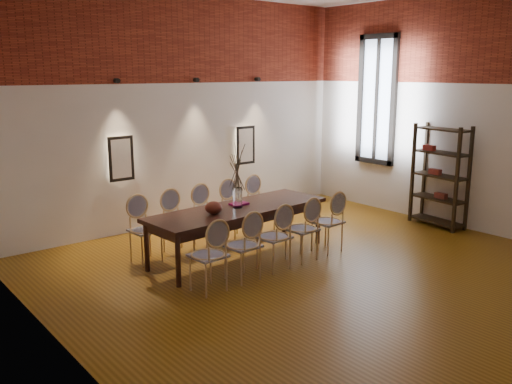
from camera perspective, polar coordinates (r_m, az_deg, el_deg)
floor at (r=7.52m, az=7.45°, el=-8.62°), size 7.00×7.00×0.02m
wall_back at (r=9.80m, az=-7.64°, el=8.39°), size 7.00×0.10×4.00m
wall_left at (r=5.07m, az=-20.60°, el=3.89°), size 0.10×7.00×4.00m
wall_right at (r=9.95m, az=22.09°, el=7.65°), size 0.10×7.00×4.00m
brick_band_back at (r=9.74m, az=-7.64°, el=15.73°), size 7.00×0.02×1.50m
brick_band_left at (r=5.08m, az=-20.95°, el=18.06°), size 0.02×7.00×1.50m
brick_band_right at (r=9.88m, az=22.50°, el=14.87°), size 0.02×7.00×1.50m
niche_left at (r=9.18m, az=-14.10°, el=3.45°), size 0.36×0.06×0.66m
niche_right at (r=10.54m, az=-1.21°, el=4.96°), size 0.36×0.06×0.66m
spot_fixture_left at (r=9.04m, az=-14.44°, el=11.27°), size 0.08×0.10×0.08m
spot_fixture_mid at (r=9.78m, az=-6.31°, el=11.65°), size 0.08×0.10×0.08m
spot_fixture_right at (r=10.61m, az=0.16°, el=11.79°), size 0.08×0.10×0.08m
window_glass at (r=10.96m, az=12.65°, el=9.42°), size 0.02×0.78×2.38m
window_frame at (r=10.95m, az=12.58°, el=9.42°), size 0.08×0.90×2.50m
window_mullion at (r=10.95m, az=12.58°, el=9.42°), size 0.06×0.06×2.40m
dining_table at (r=8.03m, az=-1.82°, el=-4.22°), size 2.89×1.06×0.75m
chair_near_a at (r=6.78m, az=-5.07°, el=-6.64°), size 0.46×0.46×0.94m
chair_near_b at (r=7.12m, az=-1.43°, el=-5.65°), size 0.46×0.46×0.94m
chair_near_c at (r=7.48m, az=1.87°, el=-4.73°), size 0.46×0.46×0.94m
chair_near_d at (r=7.88m, az=4.84°, el=-3.89°), size 0.46×0.46×0.94m
chair_near_e at (r=8.29m, az=7.51°, el=-3.11°), size 0.46×0.46×0.94m
chair_far_a at (r=7.95m, az=-11.57°, el=-3.95°), size 0.46×0.46×0.94m
chair_far_b at (r=8.24m, az=-8.18°, el=-3.23°), size 0.46×0.46×0.94m
chair_far_c at (r=8.56m, az=-5.04°, el=-2.55°), size 0.46×0.46×0.94m
chair_far_d at (r=8.90m, az=-2.14°, el=-1.91°), size 0.46×0.46×0.94m
chair_far_e at (r=9.27m, az=0.54°, el=-1.32°), size 0.46×0.46×0.94m
vase at (r=7.88m, az=-1.97°, el=-0.60°), size 0.14×0.14×0.30m
dried_branches at (r=7.79m, az=-1.99°, el=2.62°), size 0.50×0.50×0.70m
bowl at (r=7.56m, az=-4.49°, el=-1.66°), size 0.24×0.24×0.18m
book at (r=8.08m, az=-1.80°, el=-1.25°), size 0.27×0.19×0.03m
shelving_rack at (r=10.06m, az=18.78°, el=1.61°), size 0.49×1.04×1.80m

